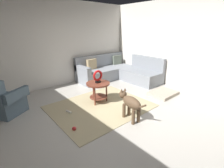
{
  "coord_description": "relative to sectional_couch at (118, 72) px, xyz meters",
  "views": [
    {
      "loc": [
        -2.01,
        -2.21,
        1.87
      ],
      "look_at": [
        0.45,
        0.6,
        0.55
      ],
      "focal_mm": 25.86,
      "sensor_mm": 36.0,
      "label": 1
    }
  ],
  "objects": [
    {
      "name": "side_table",
      "position": [
        -1.72,
        -1.09,
        0.13
      ],
      "size": [
        0.6,
        0.6,
        0.54
      ],
      "color": "brown",
      "rests_on": "ground_plane"
    },
    {
      "name": "area_rug",
      "position": [
        -1.84,
        -1.32,
        -0.28
      ],
      "size": [
        2.3,
        1.9,
        0.01
      ],
      "primitive_type": "cube",
      "color": "tan",
      "rests_on": "ground_plane"
    },
    {
      "name": "armchair",
      "position": [
        -3.67,
        -0.24,
        0.03
      ],
      "size": [
        0.94,
        1.0,
        0.88
      ],
      "rotation": [
        0.0,
        0.0,
        -0.99
      ],
      "color": "#4C6070",
      "rests_on": "ground_plane"
    },
    {
      "name": "dog",
      "position": [
        -1.71,
        -2.19,
        0.09
      ],
      "size": [
        0.29,
        0.85,
        0.63
      ],
      "rotation": [
        0.0,
        0.0,
        6.14
      ],
      "color": "brown",
      "rests_on": "ground_plane"
    },
    {
      "name": "ground_plane",
      "position": [
        -1.99,
        -2.02,
        -0.34
      ],
      "size": [
        6.0,
        6.0,
        0.1
      ],
      "primitive_type": "cube",
      "color": "#B7B2A8"
    },
    {
      "name": "dog_toy_rope",
      "position": [
        -2.58,
        -1.1,
        -0.26
      ],
      "size": [
        0.09,
        0.17,
        0.05
      ],
      "primitive_type": "cylinder",
      "rotation": [
        0.0,
        1.57,
        1.81
      ],
      "color": "silver",
      "rests_on": "ground_plane"
    },
    {
      "name": "wall_back",
      "position": [
        -1.99,
        0.92,
        1.06
      ],
      "size": [
        6.0,
        0.12,
        2.7
      ],
      "primitive_type": "cube",
      "color": "silver",
      "rests_on": "ground_plane"
    },
    {
      "name": "dog_toy_ball",
      "position": [
        -2.82,
        -1.79,
        -0.25
      ],
      "size": [
        0.08,
        0.08,
        0.08
      ],
      "primitive_type": "sphere",
      "color": "red",
      "rests_on": "ground_plane"
    },
    {
      "name": "dog_bed_mat",
      "position": [
        -0.01,
        -1.94,
        -0.24
      ],
      "size": [
        0.8,
        0.6,
        0.09
      ],
      "primitive_type": "cube",
      "color": "#B2A38E",
      "rests_on": "ground_plane"
    },
    {
      "name": "wall_right",
      "position": [
        0.95,
        -2.02,
        1.06
      ],
      "size": [
        0.12,
        6.0,
        2.7
      ],
      "primitive_type": "cube",
      "color": "silver",
      "rests_on": "ground_plane"
    },
    {
      "name": "torus_sculpture",
      "position": [
        -1.72,
        -1.09,
        0.42
      ],
      "size": [
        0.28,
        0.08,
        0.33
      ],
      "color": "black",
      "rests_on": "side_table"
    },
    {
      "name": "sectional_couch",
      "position": [
        0.0,
        0.0,
        0.0
      ],
      "size": [
        2.2,
        2.25,
        0.88
      ],
      "color": "gray",
      "rests_on": "ground_plane"
    }
  ]
}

